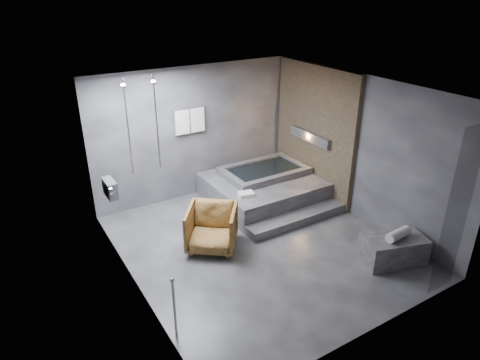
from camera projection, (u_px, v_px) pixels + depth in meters
room at (273, 147)px, 7.32m from camera, size 5.00×5.04×2.82m
tub_deck at (263, 189)px, 9.18m from camera, size 2.20×2.00×0.50m
tub_step at (297, 219)px, 8.34m from camera, size 2.20×0.36×0.18m
concrete_bench at (393, 249)px, 7.15m from camera, size 1.14×0.84×0.46m
driftwood_chair at (212, 228)px, 7.46m from camera, size 1.18×1.18×0.78m
rolled_towel at (398, 234)px, 6.99m from camera, size 0.47×0.20×0.17m
deck_towel at (246, 194)px, 8.32m from camera, size 0.33×0.27×0.08m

